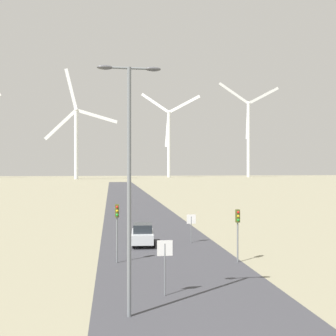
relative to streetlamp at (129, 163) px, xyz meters
The scene contains 10 objects.
road_surface 42.12m from the streetlamp, 85.45° to the left, with size 10.00×240.00×0.01m.
streetlamp is the anchor object (origin of this frame).
stop_sign_near 5.80m from the streetlamp, 52.74° to the left, with size 0.81×0.07×2.86m.
stop_sign_far 18.20m from the streetlamp, 69.29° to the left, with size 0.81×0.07×2.48m.
traffic_light_post_near_left 10.68m from the streetlamp, 92.22° to the left, with size 0.28×0.34×4.06m.
traffic_light_post_near_right 12.63m from the streetlamp, 48.26° to the left, with size 0.28×0.33×3.68m.
car_approaching 17.09m from the streetlamp, 83.35° to the left, with size 2.11×4.22×1.83m.
wind_turbine_left 210.82m from the streetlamp, 95.54° to the left, with size 40.98×3.74×62.44m.
wind_turbine_center 247.21m from the streetlamp, 81.19° to the left, with size 37.88×16.68×57.61m.
wind_turbine_right 258.90m from the streetlamp, 69.00° to the left, with size 43.25×2.60×64.28m.
Camera 1 is at (-4.09, -10.89, 6.61)m, focal length 42.00 mm.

